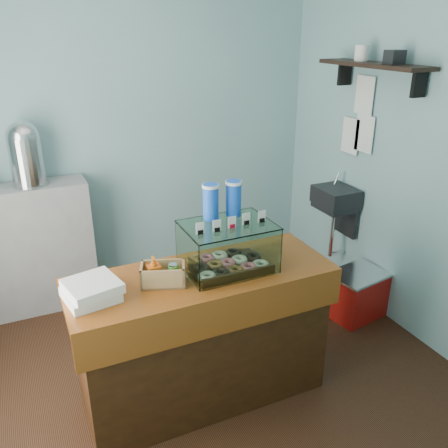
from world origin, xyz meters
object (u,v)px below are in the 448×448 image
coffee_urn (25,152)px  display_case (226,242)px  red_cooler (357,294)px  counter (203,335)px

coffee_urn → display_case: bearing=-57.2°
red_cooler → display_case: bearing=-176.9°
counter → red_cooler: (1.51, 0.33, -0.26)m
display_case → counter: bearing=-170.1°
counter → red_cooler: size_ratio=3.18×
coffee_urn → red_cooler: coffee_urn is taller
display_case → red_cooler: (1.34, 0.30, -0.86)m
red_cooler → counter: bearing=-177.1°
counter → display_case: 0.63m
counter → display_case: bearing=10.1°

